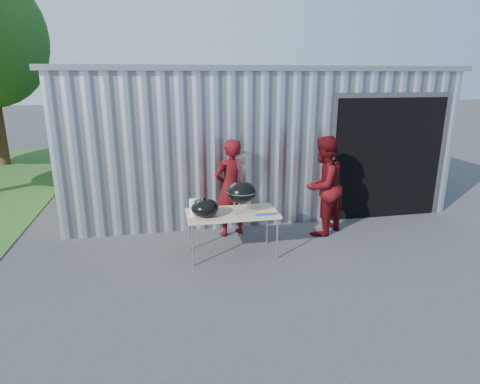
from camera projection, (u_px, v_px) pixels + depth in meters
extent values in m
plane|color=#37373A|center=(250.00, 265.00, 6.42)|extent=(80.00, 80.00, 0.00)
cube|color=silver|center=(240.00, 131.00, 10.58)|extent=(8.00, 6.00, 3.00)
cube|color=slate|center=(240.00, 70.00, 10.14)|extent=(8.20, 6.20, 0.10)
cube|color=black|center=(373.00, 154.00, 8.84)|extent=(2.40, 1.20, 2.50)
cube|color=#4C4C51|center=(394.00, 95.00, 7.94)|extent=(2.52, 0.08, 0.10)
cylinder|color=#442D19|center=(0.00, 135.00, 13.35)|extent=(0.36, 0.36, 2.05)
cube|color=tan|center=(232.00, 214.00, 6.61)|extent=(1.50, 0.75, 0.04)
cylinder|color=silver|center=(193.00, 245.00, 6.28)|extent=(0.03, 0.03, 0.71)
cylinder|color=silver|center=(277.00, 239.00, 6.55)|extent=(0.03, 0.03, 0.71)
cylinder|color=silver|center=(189.00, 231.00, 6.88)|extent=(0.03, 0.03, 0.71)
cylinder|color=silver|center=(267.00, 225.00, 7.14)|extent=(0.03, 0.03, 0.71)
ellipsoid|color=black|center=(241.00, 192.00, 6.50)|extent=(0.48, 0.48, 0.36)
cylinder|color=silver|center=(241.00, 191.00, 6.50)|extent=(0.49, 0.49, 0.02)
cylinder|color=silver|center=(241.00, 191.00, 6.49)|extent=(0.46, 0.46, 0.01)
cylinder|color=silver|center=(240.00, 203.00, 6.69)|extent=(0.02, 0.02, 0.24)
cylinder|color=silver|center=(235.00, 207.00, 6.47)|extent=(0.02, 0.02, 0.24)
cylinder|color=silver|center=(249.00, 206.00, 6.52)|extent=(0.02, 0.02, 0.24)
cylinder|color=#C16545|center=(232.00, 190.00, 6.46)|extent=(0.02, 0.14, 0.02)
cylinder|color=#C16545|center=(235.00, 190.00, 6.47)|extent=(0.02, 0.14, 0.02)
cylinder|color=#C16545|center=(238.00, 190.00, 6.48)|extent=(0.02, 0.14, 0.02)
cylinder|color=#C16545|center=(240.00, 190.00, 6.48)|extent=(0.02, 0.14, 0.02)
cylinder|color=#C16545|center=(243.00, 190.00, 6.49)|extent=(0.02, 0.14, 0.02)
cylinder|color=#C16545|center=(245.00, 190.00, 6.50)|extent=(0.02, 0.14, 0.02)
cylinder|color=#C16545|center=(248.00, 189.00, 6.51)|extent=(0.02, 0.14, 0.02)
cylinder|color=#C16545|center=(250.00, 189.00, 6.52)|extent=(0.02, 0.14, 0.02)
cone|color=silver|center=(241.00, 173.00, 6.41)|extent=(0.20, 0.20, 0.55)
ellipsoid|color=black|center=(205.00, 208.00, 6.38)|extent=(0.44, 0.44, 0.29)
cylinder|color=black|center=(205.00, 198.00, 6.34)|extent=(0.05, 0.05, 0.03)
cylinder|color=white|center=(193.00, 208.00, 6.39)|extent=(0.12, 0.12, 0.28)
cube|color=white|center=(198.00, 208.00, 6.64)|extent=(0.20, 0.15, 0.10)
cube|color=blue|center=(266.00, 214.00, 6.46)|extent=(0.32, 0.05, 0.05)
cube|color=yellow|center=(266.00, 212.00, 6.45)|extent=(0.32, 0.05, 0.01)
imported|color=#4C090D|center=(231.00, 188.00, 7.42)|extent=(0.78, 0.64, 1.83)
imported|color=#4C090D|center=(323.00, 186.00, 7.48)|extent=(1.15, 1.10, 1.87)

